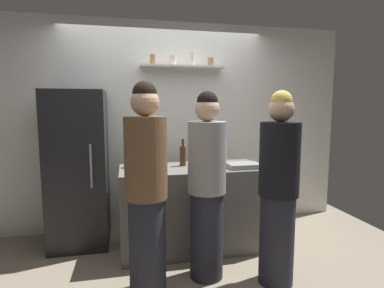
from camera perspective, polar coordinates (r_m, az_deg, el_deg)
ground_plane at (r=3.17m, az=-1.81°, el=-22.47°), size 5.28×5.28×0.00m
back_wall_assembly at (r=4.00m, az=-5.07°, el=3.35°), size 4.80×0.32×2.60m
refrigerator at (r=3.67m, az=-20.26°, el=-4.33°), size 0.62×0.66×1.73m
counter at (r=3.47m, az=0.00°, el=-11.59°), size 1.54×0.70×0.90m
baking_pan at (r=3.34m, az=9.47°, el=-3.96°), size 0.34×0.24×0.05m
utensil_holder at (r=3.37m, az=-11.29°, el=-3.40°), size 0.11×0.11×0.22m
wine_bottle_pale_glass at (r=3.47m, az=-8.68°, el=-2.01°), size 0.08×0.08×0.31m
wine_bottle_amber_glass at (r=3.39m, az=-1.70°, el=-2.10°), size 0.07×0.07×0.30m
water_bottle_plastic at (r=3.53m, az=5.72°, el=-1.79°), size 0.09×0.09×0.26m
person_grey_hoodie at (r=2.78m, az=2.75°, el=-8.04°), size 0.34×0.34×1.69m
person_brown_jacket at (r=2.53m, az=-8.41°, el=-8.76°), size 0.34×0.34×1.75m
person_blonde at (r=2.78m, az=15.66°, el=-8.26°), size 0.34×0.34×1.69m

